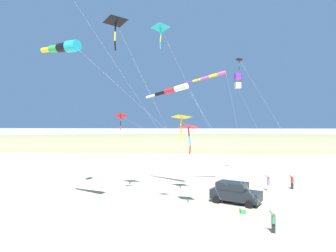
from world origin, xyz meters
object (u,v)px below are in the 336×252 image
at_px(person_child_green_jacket, 273,221).
at_px(kite_delta_yellow_midlevel, 116,22).
at_px(person_adult_flyer, 268,182).
at_px(person_child_grey_jacket, 292,181).
at_px(kite_delta_orange_high_right, 182,117).
at_px(kite_windsock_green_low_center, 211,76).
at_px(kite_windsock_purple_drifting, 171,90).
at_px(parked_car, 235,192).
at_px(cooler_box, 243,210).
at_px(kite_windsock_rainbow_low_near, 64,47).
at_px(kite_delta_magenta_far_left, 189,127).
at_px(kite_delta_long_streamer_left, 161,29).
at_px(kite_delta_checkered_midright, 122,116).
at_px(kite_box_blue_topmost, 238,81).
at_px(kite_delta_black_fish_shape, 240,60).

distance_m(person_child_green_jacket, kite_delta_yellow_midlevel, 20.42).
xyz_separation_m(person_adult_flyer, person_child_grey_jacket, (-1.05, 2.82, -0.09)).
xyz_separation_m(kite_delta_orange_high_right, kite_windsock_green_low_center, (-2.77, 3.12, 4.41)).
distance_m(person_adult_flyer, kite_windsock_purple_drifting, 13.96).
bearing_deg(parked_car, person_child_grey_jacket, 129.60).
height_order(cooler_box, kite_delta_yellow_midlevel, kite_delta_yellow_midlevel).
bearing_deg(kite_windsock_rainbow_low_near, kite_delta_magenta_far_left, 99.52).
xyz_separation_m(kite_delta_long_streamer_left, kite_windsock_green_low_center, (-10.99, 4.54, -1.72)).
distance_m(kite_delta_orange_high_right, kite_delta_long_streamer_left, 10.35).
distance_m(kite_windsock_rainbow_low_near, kite_delta_yellow_midlevel, 5.82).
bearing_deg(kite_delta_magenta_far_left, kite_windsock_purple_drifting, -166.66).
bearing_deg(person_adult_flyer, parked_car, -41.64).
height_order(person_adult_flyer, person_child_grey_jacket, person_adult_flyer).
relative_size(kite_delta_magenta_far_left, kite_delta_long_streamer_left, 0.52).
relative_size(person_child_green_jacket, kite_windsock_purple_drifting, 0.13).
bearing_deg(kite_windsock_green_low_center, person_child_green_jacket, 12.92).
xyz_separation_m(person_child_green_jacket, kite_delta_checkered_midright, (-9.25, -11.86, 6.98)).
height_order(person_child_green_jacket, person_child_grey_jacket, person_child_grey_jacket).
relative_size(kite_box_blue_topmost, kite_delta_long_streamer_left, 0.82).
distance_m(kite_delta_magenta_far_left, kite_delta_orange_high_right, 5.51).
distance_m(cooler_box, kite_delta_checkered_midright, 14.07).
relative_size(kite_delta_yellow_midlevel, kite_delta_black_fish_shape, 1.05).
relative_size(person_child_green_jacket, kite_windsock_green_low_center, 0.12).
distance_m(kite_box_blue_topmost, kite_delta_checkered_midright, 11.50).
distance_m(kite_delta_magenta_far_left, kite_windsock_purple_drifting, 8.07).
height_order(kite_box_blue_topmost, kite_delta_long_streamer_left, kite_delta_long_streamer_left).
xyz_separation_m(parked_car, kite_delta_long_streamer_left, (5.49, -6.17, 12.88)).
height_order(person_child_green_jacket, kite_windsock_green_low_center, kite_windsock_green_low_center).
bearing_deg(parked_car, kite_delta_orange_high_right, -119.82).
height_order(kite_delta_magenta_far_left, kite_windsock_rainbow_low_near, kite_windsock_rainbow_low_near).
distance_m(kite_windsock_purple_drifting, kite_delta_black_fish_shape, 13.78).
bearing_deg(kite_windsock_rainbow_low_near, kite_delta_checkered_midright, 154.24).
bearing_deg(person_child_grey_jacket, kite_delta_long_streamer_left, -49.43).
height_order(cooler_box, kite_delta_orange_high_right, kite_delta_orange_high_right).
xyz_separation_m(person_child_green_jacket, kite_delta_orange_high_right, (-9.84, -6.01, 6.90)).
bearing_deg(kite_delta_orange_high_right, parked_car, 60.18).
xyz_separation_m(person_adult_flyer, kite_delta_black_fish_shape, (-8.87, -1.32, 14.54)).
relative_size(kite_delta_magenta_far_left, kite_windsock_green_low_center, 0.58).
bearing_deg(kite_box_blue_topmost, kite_delta_long_streamer_left, -46.96).
xyz_separation_m(person_child_green_jacket, kite_windsock_rainbow_low_near, (-2.84, -14.96, 12.14)).
relative_size(parked_car, kite_windsock_rainbow_low_near, 0.27).
relative_size(person_child_grey_jacket, kite_delta_yellow_midlevel, 0.09).
bearing_deg(kite_delta_magenta_far_left, kite_delta_orange_high_right, -173.77).
distance_m(person_child_green_jacket, kite_delta_magenta_far_left, 9.23).
height_order(kite_delta_long_streamer_left, kite_delta_yellow_midlevel, kite_delta_yellow_midlevel).
xyz_separation_m(person_child_green_jacket, person_child_grey_jacket, (-13.00, 5.85, 0.02)).
distance_m(kite_delta_yellow_midlevel, kite_delta_black_fish_shape, 19.63).
bearing_deg(kite_delta_checkered_midright, kite_delta_black_fish_shape, 130.43).
bearing_deg(kite_delta_checkered_midright, kite_windsock_purple_drifting, 114.39).
distance_m(kite_delta_orange_high_right, kite_windsock_purple_drifting, 3.40).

